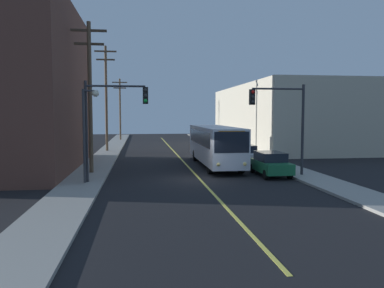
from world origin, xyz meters
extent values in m
plane|color=black|center=(0.00, 0.00, 0.00)|extent=(120.00, 120.00, 0.00)
cube|color=gray|center=(-7.25, 10.00, 0.07)|extent=(2.50, 90.00, 0.15)
cube|color=gray|center=(7.25, 10.00, 0.07)|extent=(2.50, 90.00, 0.15)
cube|color=#D8CC4C|center=(0.00, 15.00, 0.01)|extent=(0.16, 60.00, 0.01)
cube|color=brown|center=(-13.50, 6.40, 6.05)|extent=(10.00, 17.26, 12.11)
cube|color=black|center=(-8.54, 6.40, 1.60)|extent=(0.06, 12.08, 1.30)
cube|color=black|center=(-8.54, 6.40, 4.80)|extent=(0.06, 12.08, 1.30)
cube|color=black|center=(-8.54, 6.40, 8.00)|extent=(0.06, 12.08, 1.30)
cube|color=beige|center=(14.50, 23.92, 3.92)|extent=(12.00, 27.71, 7.84)
cube|color=black|center=(8.54, 23.92, 1.60)|extent=(0.06, 19.40, 1.30)
cube|color=black|center=(8.54, 23.92, 4.80)|extent=(0.06, 19.40, 1.30)
cube|color=silver|center=(2.20, 6.32, 1.83)|extent=(2.62, 12.01, 2.75)
cube|color=black|center=(2.17, 0.34, 2.35)|extent=(2.35, 0.09, 1.40)
cube|color=black|center=(2.23, 12.30, 2.45)|extent=(2.30, 0.09, 1.10)
cube|color=black|center=(0.95, 6.33, 2.35)|extent=(0.12, 10.20, 1.10)
cube|color=black|center=(3.45, 6.32, 2.35)|extent=(0.12, 10.20, 1.10)
cube|color=orange|center=(2.17, 0.35, 2.95)|extent=(1.79, 0.07, 0.30)
sphere|color=#F9D872|center=(1.27, 0.31, 0.90)|extent=(0.24, 0.24, 0.24)
sphere|color=#F9D872|center=(3.06, 0.30, 0.90)|extent=(0.24, 0.24, 0.24)
cylinder|color=black|center=(1.05, 2.13, 0.50)|extent=(0.31, 1.00, 1.00)
cylinder|color=black|center=(3.30, 2.12, 0.50)|extent=(0.31, 1.00, 1.00)
cylinder|color=black|center=(1.09, 9.83, 0.50)|extent=(0.31, 1.00, 1.00)
cylinder|color=black|center=(3.34, 9.82, 0.50)|extent=(0.31, 1.00, 1.00)
cube|color=#196038|center=(4.99, 0.86, 0.67)|extent=(1.81, 4.41, 0.70)
cube|color=black|center=(4.99, 0.86, 1.32)|extent=(1.63, 2.47, 0.60)
cylinder|color=black|center=(4.19, -0.64, 0.32)|extent=(0.22, 0.64, 0.64)
cylinder|color=black|center=(5.79, -0.64, 0.32)|extent=(0.22, 0.64, 0.64)
cylinder|color=black|center=(4.20, 2.36, 0.32)|extent=(0.22, 0.64, 0.64)
cylinder|color=black|center=(5.80, 2.36, 0.32)|extent=(0.22, 0.64, 0.64)
cube|color=silver|center=(4.90, 7.22, 0.67)|extent=(1.90, 4.44, 0.70)
cube|color=black|center=(4.90, 7.22, 1.32)|extent=(1.68, 2.50, 0.60)
cylinder|color=black|center=(4.07, 5.74, 0.32)|extent=(0.24, 0.65, 0.64)
cylinder|color=black|center=(5.67, 5.70, 0.32)|extent=(0.24, 0.65, 0.64)
cylinder|color=black|center=(4.14, 8.74, 0.32)|extent=(0.24, 0.65, 0.64)
cylinder|color=black|center=(5.74, 8.70, 0.32)|extent=(0.24, 0.65, 0.64)
cylinder|color=brown|center=(-7.18, 3.08, 5.31)|extent=(0.28, 0.28, 10.32)
cube|color=#4C3D2D|center=(-7.18, 3.08, 9.87)|extent=(2.40, 0.16, 0.16)
cube|color=#4C3D2D|center=(-7.18, 3.08, 8.97)|extent=(2.00, 0.16, 0.16)
cylinder|color=brown|center=(-7.49, 19.54, 5.94)|extent=(0.28, 0.28, 11.58)
cube|color=#4C3D2D|center=(-7.49, 19.54, 11.13)|extent=(2.40, 0.16, 0.16)
cube|color=#4C3D2D|center=(-7.49, 19.54, 10.23)|extent=(2.00, 0.16, 0.16)
cylinder|color=brown|center=(-6.98, 38.99, 5.06)|extent=(0.28, 0.28, 9.82)
cube|color=#4C3D2D|center=(-6.98, 38.99, 9.37)|extent=(2.40, 0.16, 0.16)
cube|color=#4C3D2D|center=(-6.98, 38.99, 8.47)|extent=(2.00, 0.16, 0.16)
cylinder|color=#2D2D33|center=(-6.95, -0.83, 3.15)|extent=(0.18, 0.18, 6.00)
cylinder|color=#2D2D33|center=(-5.20, -0.83, 5.85)|extent=(3.50, 0.12, 0.12)
cube|color=black|center=(-3.45, -0.83, 5.30)|extent=(0.32, 0.36, 1.00)
sphere|color=#2D2D2D|center=(-3.45, -1.02, 5.62)|extent=(0.22, 0.22, 0.22)
sphere|color=#2D2D2D|center=(-3.45, -1.02, 5.30)|extent=(0.22, 0.22, 0.22)
sphere|color=green|center=(-3.45, -1.02, 4.98)|extent=(0.22, 0.22, 0.22)
cylinder|color=#2D2D33|center=(6.95, 0.15, 3.15)|extent=(0.18, 0.18, 6.00)
cylinder|color=#2D2D33|center=(5.20, 0.15, 5.85)|extent=(3.50, 0.12, 0.12)
cube|color=black|center=(3.45, 0.15, 5.30)|extent=(0.32, 0.36, 1.00)
sphere|color=red|center=(3.45, -0.04, 5.62)|extent=(0.22, 0.22, 0.22)
sphere|color=#2D2D2D|center=(3.45, -0.04, 5.30)|extent=(0.22, 0.22, 0.22)
sphere|color=#2D2D2D|center=(3.45, -0.04, 4.98)|extent=(0.22, 0.22, 0.22)
cylinder|color=#38383D|center=(-7.05, -1.07, 2.90)|extent=(0.16, 0.16, 5.50)
cylinder|color=#38383D|center=(-6.70, -1.07, 5.55)|extent=(0.70, 0.10, 0.10)
sphere|color=#EAE5C6|center=(-6.35, -1.07, 5.40)|extent=(0.40, 0.40, 0.40)
cylinder|color=red|center=(6.85, 4.77, 0.50)|extent=(0.26, 0.26, 0.70)
sphere|color=gold|center=(6.85, 4.77, 0.87)|extent=(0.24, 0.24, 0.24)
cylinder|color=red|center=(6.69, 4.77, 0.60)|extent=(0.12, 0.10, 0.10)
cylinder|color=red|center=(7.01, 4.77, 0.60)|extent=(0.12, 0.10, 0.10)
camera|label=1|loc=(-3.78, -24.10, 4.14)|focal=35.81mm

